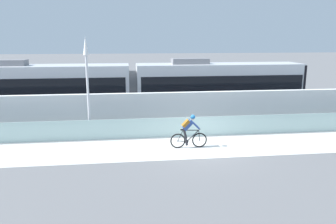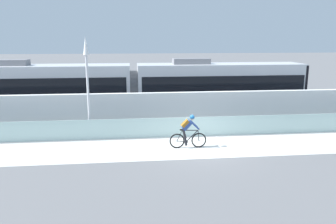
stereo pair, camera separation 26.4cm
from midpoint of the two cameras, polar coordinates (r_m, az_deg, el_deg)
ground_plane at (r=16.23m, az=5.70°, el=-6.00°), size 200.00×200.00×0.00m
bike_path_deck at (r=16.23m, az=5.70°, el=-5.98°), size 32.00×3.20×0.01m
glass_parapet at (r=17.81m, az=4.50°, el=-2.53°), size 32.00×0.05×1.05m
concrete_barrier_wall at (r=19.41m, az=3.54°, el=0.33°), size 32.00×0.36×2.10m
tram_rail_near at (r=22.03m, az=2.40°, el=-0.98°), size 32.00×0.08×0.01m
tram_rail_far at (r=23.41m, az=1.86°, el=-0.17°), size 32.00×0.08×0.01m
tram at (r=22.13m, az=-5.49°, el=4.02°), size 22.56×2.54×3.81m
cyclist_on_bike at (r=15.89m, az=3.89°, el=-3.35°), size 1.77×0.58×1.61m
lamp_post_antenna at (r=17.41m, az=-13.14°, el=6.11°), size 0.28×0.28×5.20m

